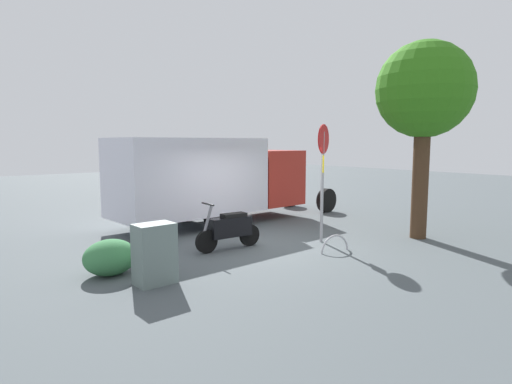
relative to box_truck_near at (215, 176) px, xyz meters
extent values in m
plane|color=#495154|center=(0.60, 3.17, -1.56)|extent=(60.00, 60.00, 0.00)
cylinder|color=black|center=(0.53, 0.98, -1.11)|extent=(0.91, 0.30, 0.90)
cylinder|color=black|center=(0.64, -0.91, -1.11)|extent=(0.91, 0.30, 0.90)
cylinder|color=black|center=(-4.58, 0.69, -1.11)|extent=(0.91, 0.30, 0.90)
cylinder|color=black|center=(-4.47, -1.21, -1.11)|extent=(0.91, 0.30, 0.90)
cube|color=silver|center=(0.99, 0.06, 0.05)|extent=(4.74, 2.46, 2.31)
cube|color=#AD281E|center=(-2.32, -0.13, -0.16)|extent=(1.92, 2.20, 1.90)
cube|color=black|center=(-2.32, -0.13, 0.44)|extent=(1.93, 2.04, 0.60)
cylinder|color=black|center=(2.20, 3.01, -1.28)|extent=(0.56, 0.13, 0.56)
cylinder|color=black|center=(0.95, 3.07, -1.28)|extent=(0.56, 0.13, 0.56)
cube|color=black|center=(1.53, 3.04, -1.00)|extent=(1.11, 0.37, 0.48)
cube|color=black|center=(1.43, 3.05, -0.73)|extent=(0.65, 0.31, 0.12)
cylinder|color=slate|center=(2.15, 3.01, -0.73)|extent=(0.29, 0.08, 0.69)
cylinder|color=black|center=(2.15, 3.01, -0.38)|extent=(0.07, 0.55, 0.04)
cylinder|color=#9E9EA3|center=(-0.80, 3.92, -0.10)|extent=(0.08, 0.08, 2.91)
cylinder|color=red|center=(-0.80, 3.94, 1.16)|extent=(0.71, 0.32, 0.76)
cube|color=yellow|center=(-0.80, 3.94, 0.52)|extent=(0.33, 0.33, 0.44)
cylinder|color=#47301E|center=(-3.26, 5.26, 0.01)|extent=(0.43, 0.43, 3.14)
sphere|color=#307518|center=(-3.26, 5.26, 2.48)|extent=(2.56, 2.56, 2.56)
cube|color=slate|center=(4.13, 4.29, -0.99)|extent=(0.74, 0.51, 1.14)
torus|color=#B7B7BC|center=(-0.30, 4.83, -1.56)|extent=(0.85, 0.16, 0.85)
ellipsoid|color=#397B46|center=(4.59, 3.25, -1.20)|extent=(1.06, 0.87, 0.72)
camera|label=1|loc=(7.45, 11.48, 1.07)|focal=29.79mm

